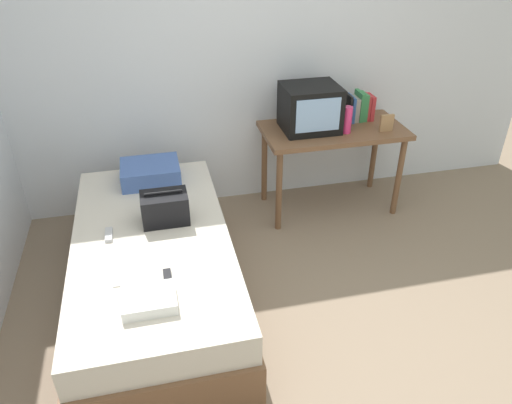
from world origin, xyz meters
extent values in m
plane|color=#84705B|center=(0.00, 0.00, 0.00)|extent=(8.00, 8.00, 0.00)
cube|color=silver|center=(0.00, 2.00, 1.30)|extent=(5.20, 0.10, 2.60)
cube|color=brown|center=(-0.95, 0.71, 0.16)|extent=(1.00, 2.00, 0.33)
cube|color=beige|center=(-0.95, 0.71, 0.43)|extent=(0.97, 1.94, 0.20)
cube|color=brown|center=(0.59, 1.59, 0.73)|extent=(1.16, 0.60, 0.04)
cylinder|color=brown|center=(0.07, 1.35, 0.35)|extent=(0.05, 0.05, 0.71)
cylinder|color=brown|center=(1.11, 1.35, 0.35)|extent=(0.05, 0.05, 0.71)
cylinder|color=brown|center=(0.07, 1.83, 0.35)|extent=(0.05, 0.05, 0.71)
cylinder|color=brown|center=(1.11, 1.83, 0.35)|extent=(0.05, 0.05, 0.71)
cube|color=black|center=(0.38, 1.62, 0.93)|extent=(0.44, 0.38, 0.36)
cube|color=#8CB2E0|center=(0.38, 1.43, 0.94)|extent=(0.35, 0.01, 0.26)
cylinder|color=#E53372|center=(0.65, 1.49, 0.85)|extent=(0.08, 0.08, 0.21)
cube|color=black|center=(0.75, 1.72, 0.86)|extent=(0.02, 0.15, 0.23)
cube|color=#2D5699|center=(0.77, 1.72, 0.85)|extent=(0.02, 0.17, 0.21)
cube|color=gray|center=(0.81, 1.72, 0.84)|extent=(0.04, 0.15, 0.20)
cube|color=#337F47|center=(0.85, 1.72, 0.87)|extent=(0.03, 0.16, 0.24)
cube|color=#337F47|center=(0.88, 1.72, 0.86)|extent=(0.04, 0.15, 0.23)
cube|color=#B72D33|center=(0.92, 1.72, 0.85)|extent=(0.02, 0.14, 0.21)
cube|color=#B72D33|center=(0.95, 1.72, 0.85)|extent=(0.03, 0.15, 0.21)
cube|color=#9E754C|center=(0.97, 1.44, 0.81)|extent=(0.11, 0.02, 0.14)
cube|color=#4766AD|center=(-0.91, 1.45, 0.59)|extent=(0.43, 0.35, 0.14)
cube|color=black|center=(-0.84, 0.87, 0.62)|extent=(0.30, 0.20, 0.20)
cylinder|color=black|center=(-0.84, 0.87, 0.74)|extent=(0.24, 0.02, 0.02)
cube|color=white|center=(-1.07, 0.42, 0.53)|extent=(0.21, 0.29, 0.01)
cube|color=black|center=(-0.88, 0.27, 0.54)|extent=(0.04, 0.16, 0.02)
cube|color=#B7B7BC|center=(-1.20, 0.77, 0.54)|extent=(0.04, 0.14, 0.02)
cube|color=white|center=(-0.98, 0.09, 0.56)|extent=(0.28, 0.22, 0.06)
camera|label=1|loc=(-0.88, -1.88, 2.32)|focal=34.35mm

